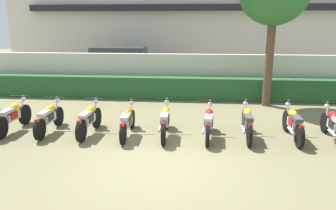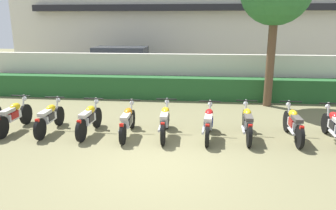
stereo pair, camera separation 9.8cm
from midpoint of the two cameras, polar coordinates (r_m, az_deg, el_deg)
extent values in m
plane|color=olive|center=(7.43, -1.91, -10.40)|extent=(60.00, 60.00, 0.00)
cube|color=beige|center=(22.15, 3.12, 15.76)|extent=(21.55, 6.00, 7.15)
cube|color=black|center=(18.91, 2.74, 17.04)|extent=(18.10, 0.50, 0.36)
cube|color=beige|center=(13.94, 1.64, 5.42)|extent=(20.48, 0.30, 1.81)
cube|color=#235628|center=(13.33, 1.44, 3.05)|extent=(16.38, 0.70, 0.92)
cube|color=black|center=(17.06, -8.15, 6.41)|extent=(4.51, 1.88, 1.00)
cube|color=#2D333D|center=(17.01, -8.91, 9.16)|extent=(2.71, 1.72, 0.65)
cylinder|color=black|center=(17.72, -2.42, 5.54)|extent=(0.68, 0.22, 0.68)
cylinder|color=black|center=(15.92, -3.34, 4.49)|extent=(0.68, 0.22, 0.68)
cylinder|color=black|center=(18.42, -12.21, 5.58)|extent=(0.68, 0.22, 0.68)
cylinder|color=black|center=(16.69, -14.12, 4.55)|extent=(0.68, 0.22, 0.68)
cylinder|color=brown|center=(12.63, 17.42, 7.40)|extent=(0.31, 0.31, 3.39)
cylinder|color=black|center=(11.00, -24.45, -1.58)|extent=(0.10, 0.64, 0.64)
cylinder|color=black|center=(9.92, -28.07, -3.66)|extent=(0.10, 0.64, 0.64)
cube|color=silver|center=(10.37, -26.40, -1.85)|extent=(0.20, 0.60, 0.22)
ellipsoid|color=yellow|center=(10.46, -26.07, -0.39)|extent=(0.22, 0.44, 0.22)
cube|color=#B2ADA3|center=(10.13, -27.18, -1.08)|extent=(0.20, 0.52, 0.10)
cylinder|color=silver|center=(10.84, -24.86, -0.08)|extent=(0.05, 0.23, 0.65)
cylinder|color=black|center=(10.70, -25.27, 1.45)|extent=(0.60, 0.04, 0.04)
sphere|color=silver|center=(10.90, -24.68, 0.98)|extent=(0.14, 0.14, 0.14)
cylinder|color=silver|center=(10.27, -27.59, -2.91)|extent=(0.07, 0.55, 0.07)
cube|color=#A51414|center=(10.32, -26.57, -1.67)|extent=(0.24, 0.36, 0.20)
cylinder|color=black|center=(10.48, -19.25, -1.92)|extent=(0.10, 0.60, 0.60)
cylinder|color=black|center=(9.39, -22.27, -4.09)|extent=(0.10, 0.60, 0.60)
cube|color=silver|center=(9.85, -20.87, -2.20)|extent=(0.21, 0.60, 0.22)
ellipsoid|color=yellow|center=(9.93, -20.58, -0.65)|extent=(0.23, 0.44, 0.22)
cube|color=beige|center=(9.59, -21.56, -1.39)|extent=(0.21, 0.52, 0.10)
cube|color=red|center=(9.23, -22.71, -2.64)|extent=(0.10, 0.08, 0.08)
cylinder|color=silver|center=(10.32, -19.59, -0.36)|extent=(0.05, 0.23, 0.65)
cylinder|color=black|center=(10.17, -19.95, 1.25)|extent=(0.60, 0.04, 0.04)
sphere|color=silver|center=(10.37, -19.44, 0.76)|extent=(0.14, 0.14, 0.14)
cylinder|color=silver|center=(9.72, -22.06, -3.33)|extent=(0.08, 0.55, 0.07)
cube|color=black|center=(9.79, -21.02, -2.01)|extent=(0.25, 0.36, 0.20)
cylinder|color=black|center=(9.96, -12.91, -2.25)|extent=(0.11, 0.62, 0.62)
cylinder|color=black|center=(8.89, -15.58, -4.48)|extent=(0.11, 0.62, 0.62)
cube|color=silver|center=(9.33, -14.33, -2.52)|extent=(0.22, 0.61, 0.22)
ellipsoid|color=yellow|center=(9.42, -14.05, -0.88)|extent=(0.24, 0.45, 0.22)
cube|color=beige|center=(9.07, -14.94, -1.67)|extent=(0.22, 0.53, 0.10)
cube|color=red|center=(8.72, -15.95, -2.95)|extent=(0.10, 0.08, 0.08)
cylinder|color=silver|center=(9.79, -13.19, -0.61)|extent=(0.06, 0.23, 0.65)
cylinder|color=black|center=(9.64, -13.49, 1.09)|extent=(0.60, 0.06, 0.04)
sphere|color=silver|center=(9.85, -13.03, 0.57)|extent=(0.14, 0.14, 0.14)
cylinder|color=silver|center=(9.20, -15.54, -3.71)|extent=(0.09, 0.55, 0.07)
cube|color=black|center=(9.28, -14.46, -2.31)|extent=(0.25, 0.37, 0.20)
cylinder|color=black|center=(9.73, -6.76, -2.54)|extent=(0.10, 0.57, 0.56)
cylinder|color=black|center=(8.50, -8.38, -5.18)|extent=(0.10, 0.57, 0.56)
cube|color=silver|center=(9.02, -7.60, -2.97)|extent=(0.21, 0.60, 0.22)
ellipsoid|color=orange|center=(9.11, -7.45, -1.27)|extent=(0.23, 0.45, 0.22)
cube|color=#B2ADA3|center=(8.74, -7.94, -2.11)|extent=(0.21, 0.52, 0.10)
cube|color=red|center=(8.32, -8.59, -3.60)|extent=(0.10, 0.08, 0.08)
cylinder|color=silver|center=(9.56, -6.91, -0.87)|extent=(0.06, 0.23, 0.65)
cylinder|color=black|center=(9.39, -7.07, 0.87)|extent=(0.60, 0.05, 0.04)
sphere|color=silver|center=(9.62, -6.83, 0.34)|extent=(0.14, 0.14, 0.14)
cylinder|color=silver|center=(8.85, -8.65, -4.23)|extent=(0.08, 0.55, 0.07)
cube|color=black|center=(8.96, -7.68, -2.76)|extent=(0.25, 0.37, 0.20)
cylinder|color=black|center=(9.63, -0.50, -2.41)|extent=(0.11, 0.64, 0.64)
cylinder|color=black|center=(8.38, -1.17, -5.06)|extent=(0.11, 0.64, 0.64)
cube|color=silver|center=(8.91, -0.84, -2.83)|extent=(0.22, 0.61, 0.22)
ellipsoid|color=yellow|center=(9.00, -0.76, -1.10)|extent=(0.23, 0.45, 0.22)
cube|color=#B2ADA3|center=(8.63, -0.97, -1.95)|extent=(0.21, 0.53, 0.10)
cube|color=red|center=(8.19, -1.24, -3.45)|extent=(0.10, 0.08, 0.08)
cylinder|color=silver|center=(9.45, -0.55, -0.71)|extent=(0.06, 0.23, 0.65)
cylinder|color=black|center=(9.29, -0.59, 1.05)|extent=(0.60, 0.05, 0.04)
sphere|color=silver|center=(9.51, -0.50, 0.51)|extent=(0.14, 0.14, 0.14)
cylinder|color=silver|center=(8.72, -1.75, -4.12)|extent=(0.08, 0.55, 0.07)
cube|color=black|center=(8.84, -0.87, -2.61)|extent=(0.25, 0.37, 0.20)
cylinder|color=black|center=(9.49, 7.12, -2.82)|extent=(0.13, 0.63, 0.62)
cylinder|color=black|center=(8.33, 6.79, -5.31)|extent=(0.13, 0.63, 0.62)
cube|color=silver|center=(8.82, 6.98, -3.16)|extent=(0.24, 0.61, 0.22)
ellipsoid|color=red|center=(8.91, 7.07, -1.42)|extent=(0.25, 0.45, 0.22)
cube|color=beige|center=(8.53, 6.96, -2.28)|extent=(0.24, 0.53, 0.10)
cube|color=red|center=(8.15, 6.81, -3.69)|extent=(0.11, 0.09, 0.08)
cylinder|color=silver|center=(9.31, 7.16, -1.10)|extent=(0.07, 0.23, 0.65)
cylinder|color=black|center=(9.14, 7.20, 0.68)|extent=(0.60, 0.08, 0.04)
sphere|color=silver|center=(9.37, 7.22, 0.14)|extent=(0.14, 0.14, 0.14)
cylinder|color=silver|center=(8.62, 6.08, -4.45)|extent=(0.11, 0.55, 0.07)
cube|color=navy|center=(8.75, 6.98, -2.95)|extent=(0.26, 0.38, 0.20)
cylinder|color=black|center=(9.74, 13.24, -2.62)|extent=(0.11, 0.64, 0.63)
cylinder|color=black|center=(8.51, 14.06, -5.19)|extent=(0.11, 0.64, 0.63)
cube|color=silver|center=(9.03, 13.71, -3.02)|extent=(0.22, 0.61, 0.22)
ellipsoid|color=yellow|center=(9.13, 13.69, -1.32)|extent=(0.24, 0.45, 0.22)
cube|color=#4C4742|center=(8.75, 13.95, -2.16)|extent=(0.22, 0.53, 0.10)
cube|color=red|center=(8.33, 14.25, -3.61)|extent=(0.10, 0.08, 0.08)
cylinder|color=silver|center=(9.56, 13.40, -0.95)|extent=(0.06, 0.23, 0.65)
cylinder|color=black|center=(9.40, 13.57, 0.78)|extent=(0.60, 0.06, 0.04)
sphere|color=silver|center=(9.62, 13.40, 0.26)|extent=(0.14, 0.14, 0.14)
cylinder|color=silver|center=(8.82, 13.05, -4.29)|extent=(0.09, 0.55, 0.07)
cube|color=black|center=(8.97, 13.76, -2.81)|extent=(0.25, 0.37, 0.20)
cylinder|color=black|center=(10.03, 20.18, -2.68)|extent=(0.10, 0.62, 0.62)
cylinder|color=black|center=(8.83, 22.19, -5.20)|extent=(0.10, 0.62, 0.62)
cube|color=silver|center=(9.34, 21.28, -3.08)|extent=(0.21, 0.60, 0.22)
ellipsoid|color=yellow|center=(9.43, 21.14, -1.44)|extent=(0.23, 0.44, 0.22)
cube|color=#4C4742|center=(9.07, 21.77, -2.26)|extent=(0.21, 0.52, 0.10)
cube|color=red|center=(8.65, 22.54, -3.68)|extent=(0.10, 0.08, 0.08)
cylinder|color=silver|center=(9.87, 20.46, -1.06)|extent=(0.05, 0.23, 0.65)
cylinder|color=black|center=(9.70, 20.76, 0.62)|extent=(0.60, 0.04, 0.04)
sphere|color=silver|center=(9.92, 20.40, 0.11)|extent=(0.14, 0.14, 0.14)
cylinder|color=silver|center=(9.12, 20.87, -4.33)|extent=(0.08, 0.55, 0.07)
cube|color=#A51414|center=(9.28, 21.38, -2.88)|extent=(0.24, 0.36, 0.20)
cylinder|color=black|center=(10.34, 26.03, -2.89)|extent=(0.12, 0.58, 0.58)
cube|color=silver|center=(9.65, 27.38, -3.31)|extent=(0.23, 0.61, 0.22)
ellipsoid|color=red|center=(9.74, 27.22, -1.72)|extent=(0.24, 0.45, 0.22)
cylinder|color=silver|center=(10.18, 26.38, -1.32)|extent=(0.06, 0.23, 0.65)
cylinder|color=black|center=(10.02, 26.73, 0.30)|extent=(0.60, 0.07, 0.04)
sphere|color=silver|center=(10.24, 26.31, -0.18)|extent=(0.14, 0.14, 0.14)
cylinder|color=silver|center=(9.42, 27.07, -4.51)|extent=(0.10, 0.55, 0.07)
cube|color=black|center=(9.59, 27.51, -3.11)|extent=(0.26, 0.37, 0.20)
camera|label=1|loc=(0.05, -90.31, -0.08)|focal=34.05mm
camera|label=2|loc=(0.05, 89.69, 0.08)|focal=34.05mm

